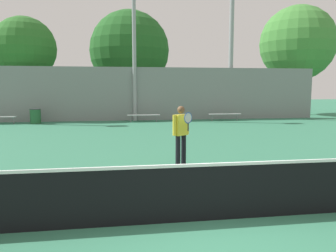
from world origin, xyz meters
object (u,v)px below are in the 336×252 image
(tree_green_tall, at_px, (130,51))
(tree_green_broad, at_px, (25,48))
(tennis_player, at_px, (181,131))
(light_pole_center_back, at_px, (231,31))
(trash_bin, at_px, (35,116))
(bench_adjacent_court, at_px, (144,115))
(tennis_net, at_px, (204,192))
(tree_dark_dense, at_px, (297,44))
(light_pole_near_left, at_px, (134,35))
(bench_courtside_near, at_px, (2,117))
(bench_courtside_far, at_px, (225,114))

(tree_green_tall, distance_m, tree_green_broad, 7.86)
(tennis_player, height_order, light_pole_center_back, light_pole_center_back)
(trash_bin, bearing_deg, bench_adjacent_court, 0.30)
(tennis_net, xyz_separation_m, tennis_player, (0.38, 3.96, 0.47))
(light_pole_center_back, xyz_separation_m, tree_dark_dense, (6.32, 2.39, -0.45))
(tree_green_tall, bearing_deg, tennis_net, -89.04)
(trash_bin, bearing_deg, tree_green_tall, 46.38)
(light_pole_near_left, xyz_separation_m, tree_dark_dense, (13.08, 2.94, 0.07))
(tree_green_tall, distance_m, tree_dark_dense, 13.40)
(tennis_net, xyz_separation_m, bench_adjacent_court, (0.23, 15.77, -0.07))
(tennis_player, xyz_separation_m, bench_courtside_near, (-8.69, 11.81, -0.55))
(light_pole_center_back, distance_m, tree_green_broad, 14.33)
(tennis_player, relative_size, tree_dark_dense, 0.20)
(tennis_net, bearing_deg, tree_dark_dense, 56.88)
(tennis_net, bearing_deg, bench_courtside_far, 70.38)
(tree_green_broad, xyz_separation_m, tree_dark_dense, (20.48, 0.53, 0.80))
(tennis_net, height_order, bench_courtside_near, tennis_net)
(light_pole_center_back, distance_m, trash_bin, 14.12)
(bench_courtside_far, distance_m, tree_dark_dense, 9.70)
(bench_adjacent_court, bearing_deg, bench_courtside_far, 0.00)
(bench_adjacent_court, height_order, tree_green_tall, tree_green_tall)
(trash_bin, bearing_deg, tennis_net, -67.99)
(bench_courtside_far, bearing_deg, tree_green_tall, 133.79)
(trash_bin, bearing_deg, bench_courtside_near, 178.98)
(bench_courtside_near, bearing_deg, tree_dark_dense, 10.39)
(light_pole_near_left, bearing_deg, tree_green_broad, 161.99)
(tennis_net, xyz_separation_m, bench_courtside_far, (5.62, 15.77, -0.07))
(bench_courtside_near, xyz_separation_m, tree_dark_dense, (21.12, 3.87, 5.23))
(tennis_net, relative_size, tree_green_tall, 1.43)
(tennis_net, xyz_separation_m, tree_dark_dense, (12.81, 19.64, 5.16))
(bench_courtside_near, bearing_deg, bench_courtside_far, 0.00)
(bench_courtside_near, height_order, trash_bin, trash_bin)
(bench_courtside_near, bearing_deg, light_pole_near_left, 6.64)
(bench_courtside_far, relative_size, bench_adjacent_court, 1.05)
(bench_courtside_far, relative_size, tree_green_tall, 0.26)
(tennis_player, height_order, trash_bin, tennis_player)
(tennis_player, xyz_separation_m, tree_green_tall, (-0.75, 18.06, 4.16))
(tennis_net, bearing_deg, tree_green_broad, 111.86)
(light_pole_near_left, xyz_separation_m, tree_green_tall, (-0.10, 5.32, -0.46))
(bench_courtside_near, relative_size, tree_green_tall, 0.20)
(tennis_net, relative_size, tree_dark_dense, 1.38)
(bench_adjacent_court, bearing_deg, trash_bin, -179.70)
(tennis_player, height_order, light_pole_near_left, light_pole_near_left)
(tennis_net, height_order, tree_green_broad, tree_green_broad)
(tennis_net, relative_size, tree_green_broad, 1.70)
(bench_courtside_far, bearing_deg, bench_adjacent_court, 180.00)
(tennis_player, xyz_separation_m, tree_green_broad, (-8.04, 15.15, 3.89))
(tennis_net, bearing_deg, trash_bin, 112.01)
(tennis_player, distance_m, bench_courtside_near, 14.67)
(tennis_player, distance_m, light_pole_near_left, 13.57)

